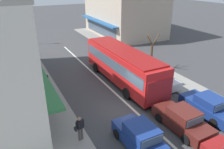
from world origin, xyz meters
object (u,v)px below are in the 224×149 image
object	(u,v)px
city_bus	(122,63)
sedan_adjacent_lane_lead	(182,120)
pedestrian_with_handbag_near	(80,127)
pedestrian_far_walker	(45,81)
parked_wagon_kerb_third	(128,58)
pedestrian_browsing_midblock	(36,57)
street_tree_right	(152,53)
parked_sedan_kerb_second	(159,78)
parked_sedan_kerb_front	(208,106)
traffic_light_downstreet	(28,25)
hatchback_queue_far_back	(139,136)

from	to	relation	value
city_bus	sedan_adjacent_lane_lead	xyz separation A→B (m)	(-0.02, -7.93, -1.22)
pedestrian_with_handbag_near	pedestrian_far_walker	size ratio (longest dim) A/B	1.00
parked_wagon_kerb_third	pedestrian_browsing_midblock	distance (m)	10.23
pedestrian_far_walker	street_tree_right	bearing A→B (deg)	-0.46
pedestrian_far_walker	parked_sedan_kerb_second	bearing A→B (deg)	-19.40
city_bus	parked_wagon_kerb_third	size ratio (longest dim) A/B	2.40
pedestrian_browsing_midblock	parked_wagon_kerb_third	bearing A→B (deg)	-23.18
parked_sedan_kerb_front	street_tree_right	world-z (taller)	street_tree_right
city_bus	parked_wagon_kerb_third	distance (m)	4.91
street_tree_right	pedestrian_browsing_midblock	size ratio (longest dim) A/B	2.40
sedan_adjacent_lane_lead	pedestrian_with_handbag_near	bearing A→B (deg)	163.73
street_tree_right	pedestrian_with_handbag_near	bearing A→B (deg)	-145.56
pedestrian_with_handbag_near	parked_wagon_kerb_third	bearing A→B (deg)	46.81
traffic_light_downstreet	street_tree_right	size ratio (longest dim) A/B	1.07
parked_sedan_kerb_second	pedestrian_far_walker	distance (m)	10.18
hatchback_queue_far_back	parked_sedan_kerb_front	size ratio (longest dim) A/B	0.88
pedestrian_far_walker	pedestrian_with_handbag_near	bearing A→B (deg)	-86.42
sedan_adjacent_lane_lead	pedestrian_browsing_midblock	size ratio (longest dim) A/B	2.59
pedestrian_with_handbag_near	sedan_adjacent_lane_lead	bearing A→B (deg)	-16.27
hatchback_queue_far_back	pedestrian_browsing_midblock	xyz separation A→B (m)	(-3.05, 15.85, 0.36)
traffic_light_downstreet	hatchback_queue_far_back	bearing A→B (deg)	-84.74
traffic_light_downstreet	pedestrian_with_handbag_near	size ratio (longest dim) A/B	2.58
traffic_light_downstreet	street_tree_right	world-z (taller)	traffic_light_downstreet
pedestrian_browsing_midblock	pedestrian_far_walker	xyz separation A→B (m)	(-0.33, -6.52, 0.00)
pedestrian_browsing_midblock	parked_sedan_kerb_front	bearing A→B (deg)	-58.73
traffic_light_downstreet	pedestrian_far_walker	distance (m)	16.02
parked_sedan_kerb_second	traffic_light_downstreet	world-z (taller)	traffic_light_downstreet
sedan_adjacent_lane_lead	pedestrian_far_walker	world-z (taller)	pedestrian_far_walker
city_bus	street_tree_right	size ratio (longest dim) A/B	2.78
hatchback_queue_far_back	pedestrian_with_handbag_near	xyz separation A→B (m)	(-2.92, 1.95, 0.36)
sedan_adjacent_lane_lead	pedestrian_far_walker	xyz separation A→B (m)	(-6.83, 9.24, 0.40)
pedestrian_far_walker	traffic_light_downstreet	bearing A→B (deg)	86.16
sedan_adjacent_lane_lead	traffic_light_downstreet	distance (m)	25.87
parked_sedan_kerb_second	parked_wagon_kerb_third	bearing A→B (deg)	88.65
parked_wagon_kerb_third	traffic_light_downstreet	size ratio (longest dim) A/B	1.08
pedestrian_with_handbag_near	pedestrian_far_walker	world-z (taller)	same
pedestrian_with_handbag_near	pedestrian_browsing_midblock	xyz separation A→B (m)	(-0.13, 13.91, -0.00)
pedestrian_browsing_midblock	parked_sedan_kerb_second	bearing A→B (deg)	-46.91
city_bus	traffic_light_downstreet	size ratio (longest dim) A/B	2.59
sedan_adjacent_lane_lead	hatchback_queue_far_back	world-z (taller)	hatchback_queue_far_back
pedestrian_with_handbag_near	traffic_light_downstreet	bearing A→B (deg)	88.51
parked_wagon_kerb_third	pedestrian_with_handbag_near	distance (m)	13.56
parked_sedan_kerb_front	parked_sedan_kerb_second	world-z (taller)	same
parked_sedan_kerb_front	pedestrian_far_walker	size ratio (longest dim) A/B	2.58
parked_sedan_kerb_second	pedestrian_far_walker	world-z (taller)	pedestrian_far_walker
parked_sedan_kerb_front	parked_wagon_kerb_third	size ratio (longest dim) A/B	0.93
parked_wagon_kerb_third	traffic_light_downstreet	distance (m)	16.09
pedestrian_browsing_midblock	street_tree_right	bearing A→B (deg)	-31.57
street_tree_right	pedestrian_far_walker	xyz separation A→B (m)	(-11.10, 0.09, -0.79)
pedestrian_with_handbag_near	hatchback_queue_far_back	bearing A→B (deg)	-33.67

